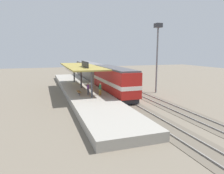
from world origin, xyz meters
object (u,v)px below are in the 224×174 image
Objects in this scene: light_mast at (158,44)px; person_walking at (100,88)px; platform_bench at (79,92)px; passenger_carriage_single at (89,71)px; person_waiting at (88,88)px; locomotive at (114,81)px.

person_walking is (-10.92, -2.97, -6.54)m from light_mast.
light_mast is 13.08m from person_walking.
platform_bench is 0.99× the size of person_walking.
person_waiting is at bearing -103.09° from passenger_carriage_single.
platform_bench is 6.39m from locomotive.
person_walking is (-3.12, -21.00, -0.46)m from passenger_carriage_single.
passenger_carriage_single is 21.23m from person_walking.
light_mast is 14.31m from person_waiting.
person_waiting is 1.00× the size of person_walking.
passenger_carriage_single is at bearing 113.40° from light_mast.
platform_bench is 1.43m from person_waiting.
passenger_carriage_single is (0.00, 18.00, -0.10)m from locomotive.
passenger_carriage_single is at bearing 73.23° from platform_bench.
person_waiting and person_walking have the same top height.
locomotive is (6.00, 1.91, 1.07)m from platform_bench.
platform_bench is 15.61m from light_mast.
locomotive is at bearing 43.82° from person_walking.
platform_bench is at bearing 162.49° from person_waiting.
locomotive is 1.23× the size of light_mast.
platform_bench is at bearing -162.36° from locomotive.
passenger_carriage_single is at bearing 76.91° from person_waiting.
locomotive reaches higher than passenger_carriage_single.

